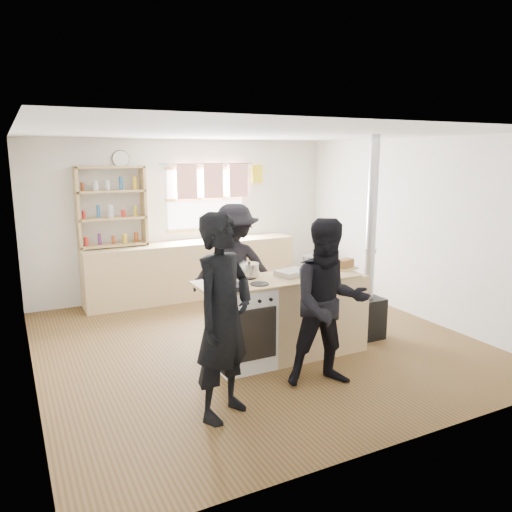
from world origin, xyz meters
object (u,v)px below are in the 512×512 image
object	(u,v)px
skillet_greens	(232,286)
roast_tray	(292,273)
cooking_island	(288,316)
bread_board	(345,265)
person_near_right	(329,304)
stockpot_counter	(314,263)
thermos	(235,228)
person_far	(234,269)
person_near_left	(224,317)
stockpot_stove	(249,270)
flue_heater	(368,288)

from	to	relation	value
skillet_greens	roast_tray	bearing A→B (deg)	14.35
cooking_island	bread_board	size ratio (longest dim) A/B	5.94
cooking_island	person_near_right	xyz separation A→B (m)	(-0.01, -0.80, 0.37)
roast_tray	stockpot_counter	size ratio (longest dim) A/B	1.39
roast_tray	stockpot_counter	bearing A→B (deg)	12.77
bread_board	thermos	bearing A→B (deg)	93.57
bread_board	person_far	xyz separation A→B (m)	(-0.99, 1.00, -0.15)
person_near_left	person_near_right	world-z (taller)	person_near_left
stockpot_stove	person_near_left	distance (m)	1.34
cooking_island	thermos	bearing A→B (deg)	77.55
thermos	flue_heater	size ratio (longest dim) A/B	0.13
skillet_greens	stockpot_stove	bearing A→B (deg)	45.08
thermos	flue_heater	xyz separation A→B (m)	(0.57, -2.72, -0.42)
cooking_island	roast_tray	xyz separation A→B (m)	(0.05, 0.02, 0.50)
bread_board	person_near_right	size ratio (longest dim) A/B	0.20
cooking_island	bread_board	world-z (taller)	bread_board
thermos	person_near_left	bearing A→B (deg)	-115.98
flue_heater	roast_tray	bearing A→B (deg)	-178.57
cooking_island	flue_heater	world-z (taller)	flue_heater
stockpot_stove	bread_board	world-z (taller)	stockpot_stove
person_near_left	bread_board	bearing A→B (deg)	-5.22
skillet_greens	person_far	xyz separation A→B (m)	(0.57, 1.21, -0.13)
thermos	person_near_left	distance (m)	4.08
skillet_greens	roast_tray	distance (m)	0.86
roast_tray	bread_board	world-z (taller)	bread_board
skillet_greens	thermos	bearing A→B (deg)	64.90
roast_tray	person_far	distance (m)	1.04
stockpot_counter	person_near_right	distance (m)	1.00
roast_tray	flue_heater	distance (m)	1.17
roast_tray	stockpot_counter	xyz separation A→B (m)	(0.34, 0.08, 0.06)
thermos	stockpot_counter	bearing A→B (deg)	-94.65
thermos	stockpot_counter	size ratio (longest dim) A/B	1.20
flue_heater	person_near_left	size ratio (longest dim) A/B	1.38
stockpot_stove	cooking_island	bearing A→B (deg)	-25.60
roast_tray	bread_board	distance (m)	0.73
skillet_greens	stockpot_counter	xyz separation A→B (m)	(1.17, 0.29, 0.07)
stockpot_stove	thermos	bearing A→B (deg)	68.65
person_near_right	roast_tray	bearing A→B (deg)	102.34
stockpot_stove	person_near_right	size ratio (longest dim) A/B	0.13
skillet_greens	person_near_right	world-z (taller)	person_near_right
thermos	flue_heater	bearing A→B (deg)	-78.16
person_near_right	cooking_island	bearing A→B (deg)	106.11
flue_heater	person_near_left	distance (m)	2.55
stockpot_counter	person_near_right	size ratio (longest dim) A/B	0.17
person_near_left	flue_heater	bearing A→B (deg)	-8.31
stockpot_counter	person_near_right	xyz separation A→B (m)	(-0.41, -0.90, -0.19)
bread_board	person_near_right	distance (m)	1.15
roast_tray	skillet_greens	bearing A→B (deg)	-165.65
bread_board	flue_heater	world-z (taller)	flue_heater
flue_heater	person_near_right	distance (m)	1.48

